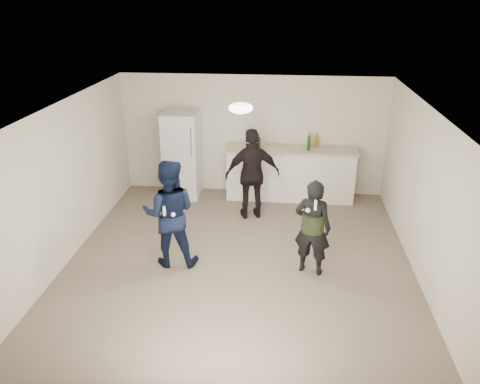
# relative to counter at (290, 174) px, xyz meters

# --- Properties ---
(floor) EXTENTS (6.00, 6.00, 0.00)m
(floor) POSITION_rel_counter_xyz_m (-0.80, -2.67, -0.53)
(floor) COLOR #6B5B4C
(floor) RESTS_ON ground
(ceiling) EXTENTS (6.00, 6.00, 0.00)m
(ceiling) POSITION_rel_counter_xyz_m (-0.80, -2.67, 1.98)
(ceiling) COLOR silver
(ceiling) RESTS_ON wall_back
(wall_back) EXTENTS (6.00, 0.00, 6.00)m
(wall_back) POSITION_rel_counter_xyz_m (-0.80, 0.33, 0.72)
(wall_back) COLOR beige
(wall_back) RESTS_ON floor
(wall_front) EXTENTS (6.00, 0.00, 6.00)m
(wall_front) POSITION_rel_counter_xyz_m (-0.80, -5.67, 0.72)
(wall_front) COLOR beige
(wall_front) RESTS_ON floor
(wall_left) EXTENTS (0.00, 6.00, 6.00)m
(wall_left) POSITION_rel_counter_xyz_m (-3.55, -2.67, 0.72)
(wall_left) COLOR beige
(wall_left) RESTS_ON floor
(wall_right) EXTENTS (0.00, 6.00, 6.00)m
(wall_right) POSITION_rel_counter_xyz_m (1.95, -2.67, 0.72)
(wall_right) COLOR beige
(wall_right) RESTS_ON floor
(counter) EXTENTS (2.60, 0.56, 1.05)m
(counter) POSITION_rel_counter_xyz_m (0.00, 0.00, 0.00)
(counter) COLOR silver
(counter) RESTS_ON floor
(counter_top) EXTENTS (2.68, 0.64, 0.04)m
(counter_top) POSITION_rel_counter_xyz_m (0.00, 0.00, 0.55)
(counter_top) COLOR #B9B08F
(counter_top) RESTS_ON counter
(fridge) EXTENTS (0.70, 0.70, 1.80)m
(fridge) POSITION_rel_counter_xyz_m (-2.25, -0.07, 0.38)
(fridge) COLOR silver
(fridge) RESTS_ON floor
(fridge_handle) EXTENTS (0.02, 0.02, 0.60)m
(fridge_handle) POSITION_rel_counter_xyz_m (-1.97, -0.44, 0.78)
(fridge_handle) COLOR #B8B8BC
(fridge_handle) RESTS_ON fridge
(ceiling_dome) EXTENTS (0.36, 0.36, 0.16)m
(ceiling_dome) POSITION_rel_counter_xyz_m (-0.80, -2.37, 1.93)
(ceiling_dome) COLOR white
(ceiling_dome) RESTS_ON ceiling
(shaker) EXTENTS (0.08, 0.08, 0.17)m
(shaker) POSITION_rel_counter_xyz_m (-0.58, -0.10, 0.65)
(shaker) COLOR silver
(shaker) RESTS_ON counter_top
(man) EXTENTS (0.91, 0.74, 1.74)m
(man) POSITION_rel_counter_xyz_m (-1.87, -2.77, 0.35)
(man) COLOR #0F1C3E
(man) RESTS_ON floor
(woman) EXTENTS (0.64, 0.50, 1.53)m
(woman) POSITION_rel_counter_xyz_m (0.33, -2.82, 0.24)
(woman) COLOR black
(woman) RESTS_ON floor
(camo_shorts) EXTENTS (0.34, 0.34, 0.28)m
(camo_shorts) POSITION_rel_counter_xyz_m (0.33, -2.82, 0.32)
(camo_shorts) COLOR #263518
(camo_shorts) RESTS_ON woman
(spectator) EXTENTS (1.10, 0.66, 1.75)m
(spectator) POSITION_rel_counter_xyz_m (-0.71, -0.97, 0.35)
(spectator) COLOR black
(spectator) RESTS_ON floor
(remote_man) EXTENTS (0.04, 0.04, 0.15)m
(remote_man) POSITION_rel_counter_xyz_m (-1.87, -3.05, 0.53)
(remote_man) COLOR silver
(remote_man) RESTS_ON man
(nunchuk_man) EXTENTS (0.07, 0.07, 0.07)m
(nunchuk_man) POSITION_rel_counter_xyz_m (-1.75, -3.02, 0.45)
(nunchuk_man) COLOR white
(nunchuk_man) RESTS_ON man
(remote_woman) EXTENTS (0.04, 0.04, 0.15)m
(remote_woman) POSITION_rel_counter_xyz_m (0.33, -3.07, 0.72)
(remote_woman) COLOR white
(remote_woman) RESTS_ON woman
(nunchuk_woman) EXTENTS (0.07, 0.07, 0.07)m
(nunchuk_woman) POSITION_rel_counter_xyz_m (0.23, -3.04, 0.62)
(nunchuk_woman) COLOR white
(nunchuk_woman) RESTS_ON woman
(bottle_cluster) EXTENTS (1.40, 0.33, 0.24)m
(bottle_cluster) POSITION_rel_counter_xyz_m (-0.02, 0.06, 0.68)
(bottle_cluster) COLOR silver
(bottle_cluster) RESTS_ON counter_top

